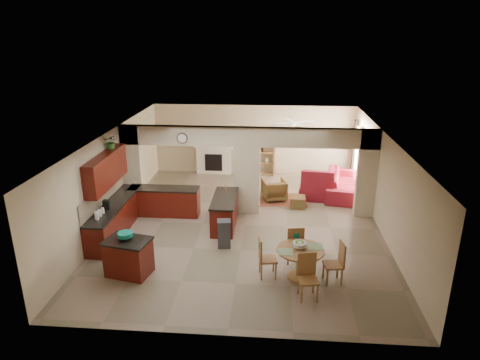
# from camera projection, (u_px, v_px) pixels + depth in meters

# --- Properties ---
(floor) EXTENTS (10.00, 10.00, 0.00)m
(floor) POSITION_uv_depth(u_px,v_px,m) (245.00, 225.00, 12.98)
(floor) COLOR #816C59
(floor) RESTS_ON ground
(ceiling) EXTENTS (10.00, 10.00, 0.00)m
(ceiling) POSITION_uv_depth(u_px,v_px,m) (245.00, 135.00, 12.05)
(ceiling) COLOR white
(ceiling) RESTS_ON wall_back
(wall_back) EXTENTS (8.00, 0.00, 8.00)m
(wall_back) POSITION_uv_depth(u_px,v_px,m) (253.00, 140.00, 17.21)
(wall_back) COLOR beige
(wall_back) RESTS_ON floor
(wall_front) EXTENTS (8.00, 0.00, 8.00)m
(wall_front) POSITION_uv_depth(u_px,v_px,m) (226.00, 273.00, 7.81)
(wall_front) COLOR beige
(wall_front) RESTS_ON floor
(wall_left) EXTENTS (0.00, 10.00, 10.00)m
(wall_left) POSITION_uv_depth(u_px,v_px,m) (112.00, 178.00, 12.81)
(wall_left) COLOR beige
(wall_left) RESTS_ON floor
(wall_right) EXTENTS (0.00, 10.00, 10.00)m
(wall_right) POSITION_uv_depth(u_px,v_px,m) (384.00, 185.00, 12.21)
(wall_right) COLOR beige
(wall_right) RESTS_ON floor
(partition_left_pier) EXTENTS (0.60, 0.25, 2.80)m
(partition_left_pier) POSITION_uv_depth(u_px,v_px,m) (132.00, 168.00, 13.73)
(partition_left_pier) COLOR beige
(partition_left_pier) RESTS_ON floor
(partition_center_pier) EXTENTS (0.80, 0.25, 2.20)m
(partition_center_pier) POSITION_uv_depth(u_px,v_px,m) (247.00, 180.00, 13.55)
(partition_center_pier) COLOR beige
(partition_center_pier) RESTS_ON floor
(partition_right_pier) EXTENTS (0.60, 0.25, 2.80)m
(partition_right_pier) POSITION_uv_depth(u_px,v_px,m) (367.00, 174.00, 13.18)
(partition_right_pier) COLOR beige
(partition_right_pier) RESTS_ON floor
(partition_header) EXTENTS (8.00, 0.25, 0.60)m
(partition_header) POSITION_uv_depth(u_px,v_px,m) (247.00, 137.00, 13.09)
(partition_header) COLOR beige
(partition_header) RESTS_ON partition_center_pier
(kitchen_counter) EXTENTS (2.52, 3.29, 1.48)m
(kitchen_counter) POSITION_uv_depth(u_px,v_px,m) (136.00, 211.00, 12.83)
(kitchen_counter) COLOR #3B0C06
(kitchen_counter) RESTS_ON floor
(upper_cabinets) EXTENTS (0.35, 2.40, 0.90)m
(upper_cabinets) POSITION_uv_depth(u_px,v_px,m) (106.00, 170.00, 11.87)
(upper_cabinets) COLOR #3B0C06
(upper_cabinets) RESTS_ON wall_left
(peninsula) EXTENTS (0.70, 1.85, 0.91)m
(peninsula) POSITION_uv_depth(u_px,v_px,m) (225.00, 212.00, 12.77)
(peninsula) COLOR #3B0C06
(peninsula) RESTS_ON floor
(wall_clock) EXTENTS (0.34, 0.03, 0.34)m
(wall_clock) POSITION_uv_depth(u_px,v_px,m) (182.00, 138.00, 13.11)
(wall_clock) COLOR #4B2619
(wall_clock) RESTS_ON partition_header
(rug) EXTENTS (1.60, 1.30, 0.01)m
(rug) POSITION_uv_depth(u_px,v_px,m) (283.00, 200.00, 14.86)
(rug) COLOR brown
(rug) RESTS_ON floor
(fireplace) EXTENTS (1.60, 0.35, 1.20)m
(fireplace) POSITION_uv_depth(u_px,v_px,m) (214.00, 159.00, 17.44)
(fireplace) COLOR white
(fireplace) RESTS_ON floor
(shelving_unit) EXTENTS (1.00, 0.32, 1.80)m
(shelving_unit) POSITION_uv_depth(u_px,v_px,m) (262.00, 153.00, 17.18)
(shelving_unit) COLOR olive
(shelving_unit) RESTS_ON floor
(window_a) EXTENTS (0.02, 0.90, 1.90)m
(window_a) POSITION_uv_depth(u_px,v_px,m) (367.00, 167.00, 14.44)
(window_a) COLOR white
(window_a) RESTS_ON wall_right
(window_b) EXTENTS (0.02, 0.90, 1.90)m
(window_b) POSITION_uv_depth(u_px,v_px,m) (358.00, 154.00, 16.04)
(window_b) COLOR white
(window_b) RESTS_ON wall_right
(glazed_door) EXTENTS (0.02, 0.70, 2.10)m
(glazed_door) POSITION_uv_depth(u_px,v_px,m) (361.00, 164.00, 15.29)
(glazed_door) COLOR white
(glazed_door) RESTS_ON wall_right
(drape_a_left) EXTENTS (0.10, 0.28, 2.30)m
(drape_a_left) POSITION_uv_depth(u_px,v_px,m) (369.00, 173.00, 13.88)
(drape_a_left) COLOR #43211B
(drape_a_left) RESTS_ON wall_right
(drape_a_right) EXTENTS (0.10, 0.28, 2.30)m
(drape_a_right) POSITION_uv_depth(u_px,v_px,m) (362.00, 162.00, 15.01)
(drape_a_right) COLOR #43211B
(drape_a_right) RESTS_ON wall_right
(drape_b_left) EXTENTS (0.10, 0.28, 2.30)m
(drape_b_left) POSITION_uv_depth(u_px,v_px,m) (359.00, 158.00, 15.48)
(drape_b_left) COLOR #43211B
(drape_b_left) RESTS_ON wall_right
(drape_b_right) EXTENTS (0.10, 0.28, 2.30)m
(drape_b_right) POSITION_uv_depth(u_px,v_px,m) (354.00, 149.00, 16.61)
(drape_b_right) COLOR #43211B
(drape_b_right) RESTS_ON wall_right
(ceiling_fan) EXTENTS (1.00, 1.00, 0.10)m
(ceiling_fan) POSITION_uv_depth(u_px,v_px,m) (294.00, 122.00, 14.83)
(ceiling_fan) COLOR white
(ceiling_fan) RESTS_ON ceiling
(kitchen_island) EXTENTS (1.18, 0.95, 0.90)m
(kitchen_island) POSITION_uv_depth(u_px,v_px,m) (129.00, 257.00, 10.24)
(kitchen_island) COLOR #3B0C06
(kitchen_island) RESTS_ON floor
(teal_bowl) EXTENTS (0.36, 0.36, 0.17)m
(teal_bowl) POSITION_uv_depth(u_px,v_px,m) (125.00, 236.00, 10.11)
(teal_bowl) COLOR #127F68
(teal_bowl) RESTS_ON kitchen_island
(trash_can) EXTENTS (0.37, 0.33, 0.72)m
(trash_can) POSITION_uv_depth(u_px,v_px,m) (224.00, 235.00, 11.55)
(trash_can) COLOR #313033
(trash_can) RESTS_ON floor
(dining_table) EXTENTS (1.12, 1.12, 0.77)m
(dining_table) POSITION_uv_depth(u_px,v_px,m) (300.00, 259.00, 10.04)
(dining_table) COLOR olive
(dining_table) RESTS_ON floor
(fruit_bowl) EXTENTS (0.32, 0.32, 0.17)m
(fruit_bowl) POSITION_uv_depth(u_px,v_px,m) (300.00, 245.00, 9.98)
(fruit_bowl) COLOR #76A122
(fruit_bowl) RESTS_ON dining_table
(sofa) EXTENTS (2.80, 1.48, 0.78)m
(sofa) POSITION_uv_depth(u_px,v_px,m) (342.00, 183.00, 15.33)
(sofa) COLOR maroon
(sofa) RESTS_ON floor
(chaise) EXTENTS (1.21, 1.04, 0.44)m
(chaise) POSITION_uv_depth(u_px,v_px,m) (315.00, 192.00, 14.98)
(chaise) COLOR maroon
(chaise) RESTS_ON floor
(armchair) EXTENTS (0.94, 0.96, 0.71)m
(armchair) POSITION_uv_depth(u_px,v_px,m) (274.00, 190.00, 14.81)
(armchair) COLOR maroon
(armchair) RESTS_ON floor
(ottoman) EXTENTS (0.51, 0.51, 0.36)m
(ottoman) POSITION_uv_depth(u_px,v_px,m) (298.00, 202.00, 14.23)
(ottoman) COLOR maroon
(ottoman) RESTS_ON floor
(plant) EXTENTS (0.40, 0.35, 0.42)m
(plant) POSITION_uv_depth(u_px,v_px,m) (111.00, 142.00, 12.16)
(plant) COLOR #1A4913
(plant) RESTS_ON upper_cabinets
(chair_north) EXTENTS (0.49, 0.49, 1.02)m
(chair_north) POSITION_uv_depth(u_px,v_px,m) (295.00, 243.00, 10.69)
(chair_north) COLOR olive
(chair_north) RESTS_ON floor
(chair_east) EXTENTS (0.48, 0.48, 1.02)m
(chair_east) POSITION_uv_depth(u_px,v_px,m) (337.00, 261.00, 9.87)
(chair_east) COLOR olive
(chair_east) RESTS_ON floor
(chair_south) EXTENTS (0.49, 0.49, 1.02)m
(chair_south) POSITION_uv_depth(u_px,v_px,m) (307.00, 274.00, 9.34)
(chair_south) COLOR olive
(chair_south) RESTS_ON floor
(chair_west) EXTENTS (0.49, 0.49, 1.02)m
(chair_west) POSITION_uv_depth(u_px,v_px,m) (264.00, 255.00, 10.10)
(chair_west) COLOR olive
(chair_west) RESTS_ON floor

